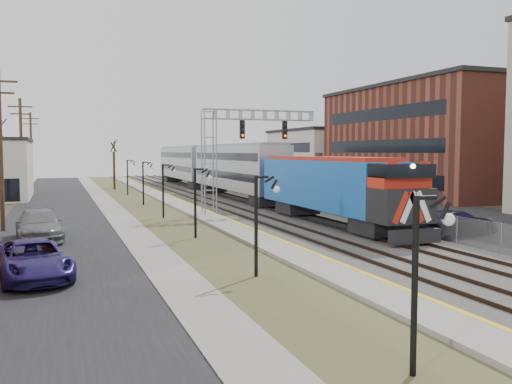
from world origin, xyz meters
TOP-DOWN VIEW (x-y plane):
  - ground at (0.00, 0.00)m, footprint 160.00×160.00m
  - street_west at (-11.50, 35.00)m, footprint 7.00×120.00m
  - sidewalk at (-7.00, 35.00)m, footprint 2.00×120.00m
  - grass_median at (-4.00, 35.00)m, footprint 4.00×120.00m
  - platform at (-1.00, 35.00)m, footprint 2.00×120.00m
  - ballast_bed at (4.00, 35.00)m, footprint 8.00×120.00m
  - parking_lot at (16.00, 35.00)m, footprint 16.00×120.00m
  - platform_edge at (-0.12, 35.00)m, footprint 0.24×120.00m
  - track_near at (2.00, 35.00)m, footprint 1.58×120.00m
  - track_far at (5.50, 35.00)m, footprint 1.58×120.00m
  - train at (5.50, 43.77)m, footprint 3.00×63.05m
  - signal_gantry at (1.22, 27.99)m, footprint 9.00×1.07m
  - lampposts at (-4.00, 18.29)m, footprint 0.14×62.14m
  - utility_poles at (-14.50, 25.00)m, footprint 0.28×80.28m
  - fence at (8.20, 35.00)m, footprint 0.04×120.00m
  - buildings_east at (30.00, 31.18)m, footprint 16.00×76.00m
  - bare_trees at (-12.66, 38.91)m, footprint 12.30×42.30m
  - car_lot_c at (10.45, 13.93)m, footprint 5.78×3.59m
  - car_lot_d at (11.35, 14.61)m, footprint 4.95×2.56m
  - car_lot_e at (11.30, 30.99)m, footprint 4.36×2.85m
  - car_lot_f at (12.97, 37.81)m, footprint 4.71×2.68m
  - car_street_a at (-12.18, 10.61)m, footprint 3.36×5.72m
  - car_street_b at (-12.29, 20.39)m, footprint 2.84×5.89m

SIDE VIEW (x-z plane):
  - ground at x=0.00m, z-range 0.00..0.00m
  - street_west at x=-11.50m, z-range 0.00..0.04m
  - parking_lot at x=16.00m, z-range 0.00..0.04m
  - grass_median at x=-4.00m, z-range 0.00..0.06m
  - sidewalk at x=-7.00m, z-range 0.00..0.08m
  - ballast_bed at x=4.00m, z-range 0.00..0.20m
  - platform at x=-1.00m, z-range 0.00..0.24m
  - platform_edge at x=-0.12m, z-range 0.24..0.25m
  - track_near at x=2.00m, z-range 0.20..0.35m
  - track_far at x=5.50m, z-range 0.20..0.35m
  - car_lot_d at x=11.35m, z-range 0.00..1.37m
  - car_lot_e at x=11.30m, z-range 0.00..1.38m
  - car_lot_f at x=12.97m, z-range 0.00..1.47m
  - car_lot_c at x=10.45m, z-range 0.00..1.49m
  - car_street_a at x=-12.18m, z-range 0.00..1.49m
  - fence at x=8.20m, z-range 0.00..1.60m
  - car_street_b at x=-12.29m, z-range 0.00..1.65m
  - lampposts at x=-4.00m, z-range 0.00..4.00m
  - bare_trees at x=-12.66m, z-range -0.27..5.68m
  - train at x=5.50m, z-range 0.22..5.55m
  - utility_poles at x=-14.50m, z-range 0.00..10.00m
  - signal_gantry at x=1.22m, z-range 1.51..9.66m
  - buildings_east at x=30.00m, z-range -1.19..13.81m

